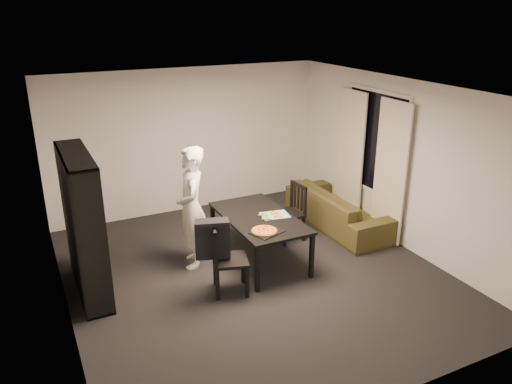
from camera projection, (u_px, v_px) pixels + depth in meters
name	position (u px, v px, depth m)	size (l,w,h in m)	color
room	(254.00, 188.00, 6.67)	(5.01, 5.51, 2.61)	black
window_pane	(375.00, 142.00, 8.13)	(0.02, 1.40, 1.60)	black
window_frame	(375.00, 142.00, 8.13)	(0.03, 1.52, 1.72)	white
curtain_left	(390.00, 172.00, 7.78)	(0.03, 0.70, 2.25)	beige
curtain_right	(350.00, 155.00, 8.65)	(0.03, 0.70, 2.25)	beige
bookshelf	(84.00, 225.00, 6.41)	(0.35, 1.50, 1.90)	black
dining_table	(259.00, 220.00, 7.30)	(0.94, 1.68, 0.70)	black
chair_left	(223.00, 254.00, 6.49)	(0.56, 0.56, 0.97)	black
chair_right	(293.00, 208.00, 8.03)	(0.47, 0.47, 0.93)	black
draped_jacket	(213.00, 238.00, 6.39)	(0.46, 0.31, 0.53)	black
person	(192.00, 208.00, 7.08)	(0.65, 0.43, 1.79)	white
baking_tray	(267.00, 232.00, 6.77)	(0.40, 0.32, 0.01)	black
pepperoni_pizza	(264.00, 231.00, 6.75)	(0.35, 0.35, 0.03)	olive
kitchen_towel	(275.00, 215.00, 7.32)	(0.40, 0.30, 0.01)	silver
pizza_slices	(270.00, 215.00, 7.28)	(0.37, 0.31, 0.01)	#B79639
sofa	(338.00, 208.00, 8.57)	(2.19, 0.86, 0.64)	#3A3517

